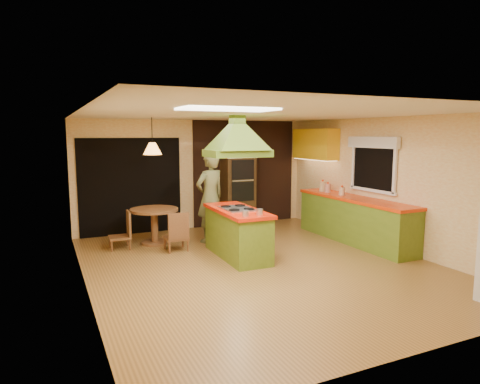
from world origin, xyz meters
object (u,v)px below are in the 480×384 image
kitchen_island (237,232)px  dining_table (154,219)px  man (210,197)px  wall_oven (238,181)px  canister_large (323,186)px

kitchen_island → dining_table: (-1.13, 1.50, 0.06)m
man → dining_table: man is taller
kitchen_island → wall_oven: size_ratio=0.81×
wall_oven → kitchen_island: bearing=-112.7°
kitchen_island → canister_large: bearing=22.9°
wall_oven → canister_large: wall_oven is taller
wall_oven → dining_table: wall_oven is taller
kitchen_island → canister_large: canister_large is taller
man → wall_oven: size_ratio=0.85×
canister_large → dining_table: bearing=172.0°
kitchen_island → canister_large: (2.54, 0.99, 0.59)m
wall_oven → canister_large: 1.98m
man → kitchen_island: bearing=74.4°
man → wall_oven: bearing=-153.3°
dining_table → canister_large: size_ratio=4.36×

